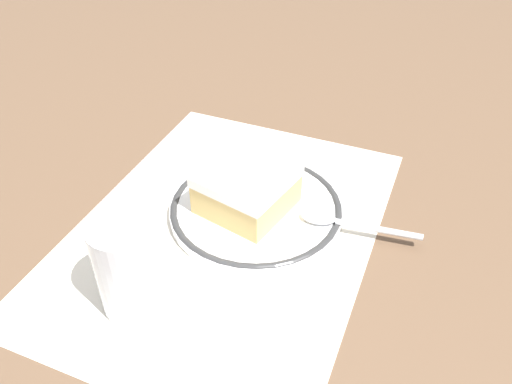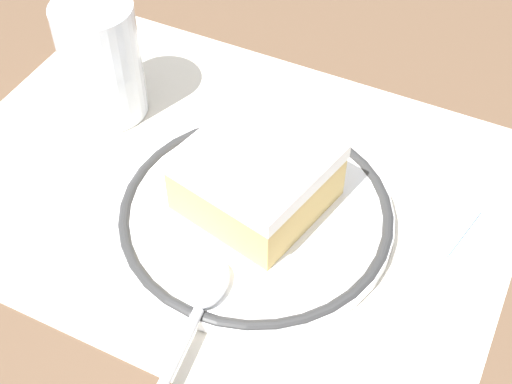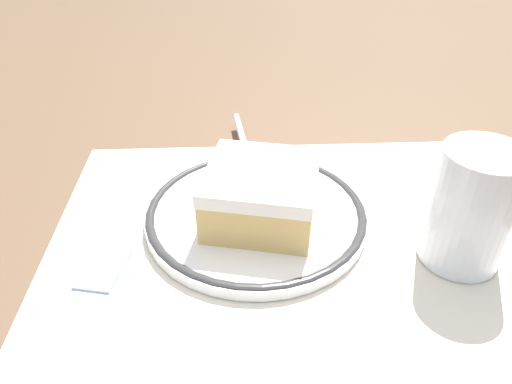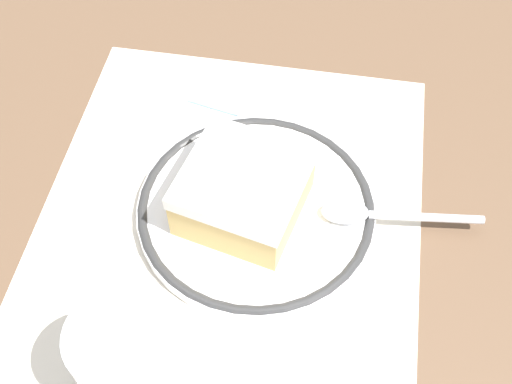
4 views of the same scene
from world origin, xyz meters
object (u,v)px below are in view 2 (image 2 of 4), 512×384
(plate, at_px, (256,214))
(cake_slice, at_px, (257,177))
(cup, at_px, (102,68))
(spoon, at_px, (198,310))
(sugar_packet, at_px, (447,222))
(napkin, at_px, (48,200))

(plate, distance_m, cake_slice, 0.03)
(cake_slice, distance_m, cup, 0.16)
(spoon, bearing_deg, cup, -41.55)
(plate, distance_m, spoon, 0.09)
(plate, relative_size, cup, 1.99)
(cake_slice, bearing_deg, sugar_packet, -159.85)
(cake_slice, relative_size, cup, 1.10)
(cup, bearing_deg, sugar_packet, -179.83)
(spoon, distance_m, sugar_packet, 0.19)
(plate, bearing_deg, cake_slice, -66.32)
(napkin, distance_m, sugar_packet, 0.29)
(cup, bearing_deg, spoon, 138.45)
(cake_slice, bearing_deg, plate, 113.68)
(napkin, bearing_deg, sugar_packet, -158.31)
(plate, height_order, spoon, spoon)
(cup, bearing_deg, plate, 161.09)
(cake_slice, distance_m, napkin, 0.16)
(spoon, height_order, napkin, spoon)
(cake_slice, xyz_separation_m, spoon, (-0.01, 0.10, -0.02))
(sugar_packet, bearing_deg, cake_slice, 20.15)
(plate, xyz_separation_m, cake_slice, (0.00, -0.01, 0.03))
(napkin, bearing_deg, cup, -81.33)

